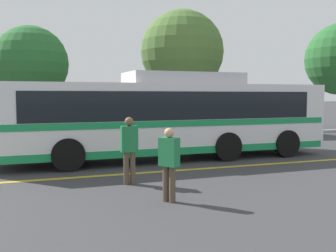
% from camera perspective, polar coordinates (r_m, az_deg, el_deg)
% --- Properties ---
extents(ground_plane, '(220.00, 220.00, 0.00)m').
position_cam_1_polar(ground_plane, '(14.64, 1.37, -4.44)').
color(ground_plane, '#38383A').
extents(lane_strip_0, '(31.69, 0.20, 0.01)m').
position_cam_1_polar(lane_strip_0, '(12.13, 3.56, -6.30)').
color(lane_strip_0, gold).
rests_on(lane_strip_0, ground_plane).
extents(curb_strip, '(39.69, 0.36, 0.15)m').
position_cam_1_polar(curb_strip, '(20.04, -6.06, -1.84)').
color(curb_strip, '#99999E').
rests_on(curb_strip, ground_plane).
extents(transit_bus, '(12.03, 2.75, 3.07)m').
position_cam_1_polar(transit_bus, '(13.99, 0.08, 1.48)').
color(transit_bus, silver).
rests_on(transit_bus, ground_plane).
extents(parked_car_1, '(4.09, 2.04, 1.55)m').
position_cam_1_polar(parked_car_1, '(17.97, -16.33, -0.51)').
color(parked_car_1, maroon).
rests_on(parked_car_1, ground_plane).
extents(pedestrian_0, '(0.42, 0.47, 1.59)m').
position_cam_1_polar(pedestrian_0, '(8.34, 0.15, -5.00)').
color(pedestrian_0, brown).
rests_on(pedestrian_0, ground_plane).
extents(pedestrian_1, '(0.43, 0.23, 1.72)m').
position_cam_1_polar(pedestrian_1, '(10.03, -5.64, -2.92)').
color(pedestrian_1, brown).
rests_on(pedestrian_1, ground_plane).
extents(tree_0, '(5.20, 5.20, 7.61)m').
position_cam_1_polar(tree_0, '(25.11, 2.07, 10.72)').
color(tree_0, '#513823').
rests_on(tree_0, ground_plane).
extents(tree_2, '(4.10, 4.10, 6.08)m').
position_cam_1_polar(tree_2, '(23.16, -19.29, 8.57)').
color(tree_2, '#513823').
rests_on(tree_2, ground_plane).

